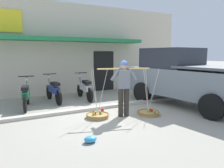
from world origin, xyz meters
The scene contains 11 objects.
ground_plane centered at (0.00, 0.00, 0.00)m, with size 90.00×90.00×0.00m, color #9E998C.
sidewalk_curb centered at (0.00, 0.70, 0.05)m, with size 20.00×0.24×0.10m, color #BAB4A5.
fruit_vendor centered at (0.47, -0.44, 0.98)m, with size 1.53×0.53×1.70m.
fruit_basket_left_side centered at (-0.29, -0.19, 0.08)m, with size 0.69×0.69×1.45m.
fruit_basket_right_side centered at (1.23, -0.69, 0.07)m, with size 0.69×0.69×1.45m.
motorcycle_nearest_shop centered at (-2.00, 2.02, 0.45)m, with size 0.57×1.80×1.09m.
motorcycle_second_in_row centered at (-0.93, 2.49, 0.45)m, with size 0.54×1.82×1.09m.
motorcycle_third_in_row centered at (0.32, 2.39, 0.45)m, with size 0.54×1.82×1.09m.
parked_truck centered at (3.30, -0.24, 1.03)m, with size 2.57×4.89×2.10m.
storefront_building centered at (0.05, 6.49, 2.10)m, with size 13.00×6.00×4.20m.
plastic_litter_bag centered at (-1.18, -1.75, 0.07)m, with size 0.28×0.22×0.14m, color #3393D1.
Camera 1 is at (-2.86, -5.80, 1.90)m, focal length 34.25 mm.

